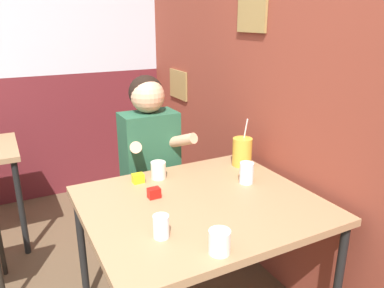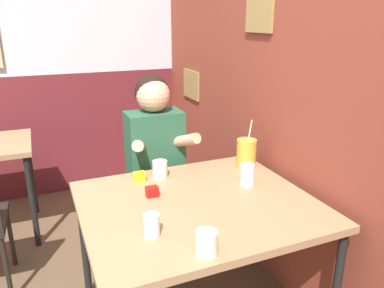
# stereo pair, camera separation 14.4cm
# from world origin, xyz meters

# --- Properties ---
(brick_wall_right) EXTENTS (0.08, 4.38, 2.70)m
(brick_wall_right) POSITION_xyz_m (1.39, 1.19, 1.35)
(brick_wall_right) COLOR brown
(brick_wall_right) RESTS_ON ground_plane
(back_wall) EXTENTS (5.72, 0.09, 2.70)m
(back_wall) POSITION_xyz_m (-0.01, 2.41, 1.35)
(back_wall) COLOR silver
(back_wall) RESTS_ON ground_plane
(main_table) EXTENTS (1.09, 0.94, 0.72)m
(main_table) POSITION_xyz_m (0.77, 0.40, 0.67)
(main_table) COLOR #93704C
(main_table) RESTS_ON ground_plane
(person_seated) EXTENTS (0.42, 0.41, 1.24)m
(person_seated) POSITION_xyz_m (0.76, 1.04, 0.66)
(person_seated) COLOR #235138
(person_seated) RESTS_ON ground_plane
(cocktail_pitcher) EXTENTS (0.12, 0.12, 0.29)m
(cocktail_pitcher) POSITION_xyz_m (1.21, 0.70, 0.81)
(cocktail_pitcher) COLOR gold
(cocktail_pitcher) RESTS_ON main_table
(glass_near_pitcher) EXTENTS (0.06, 0.06, 0.10)m
(glass_near_pitcher) POSITION_xyz_m (0.48, 0.20, 0.77)
(glass_near_pitcher) COLOR silver
(glass_near_pitcher) RESTS_ON main_table
(glass_center) EXTENTS (0.08, 0.08, 0.09)m
(glass_center) POSITION_xyz_m (0.63, 0.01, 0.77)
(glass_center) COLOR silver
(glass_center) RESTS_ON main_table
(glass_far_side) EXTENTS (0.08, 0.08, 0.09)m
(glass_far_side) POSITION_xyz_m (0.69, 0.75, 0.77)
(glass_far_side) COLOR silver
(glass_far_side) RESTS_ON main_table
(glass_by_brick) EXTENTS (0.07, 0.07, 0.11)m
(glass_by_brick) POSITION_xyz_m (1.08, 0.48, 0.78)
(glass_by_brick) COLOR silver
(glass_by_brick) RESTS_ON main_table
(condiment_ketchup) EXTENTS (0.06, 0.04, 0.05)m
(condiment_ketchup) POSITION_xyz_m (0.58, 0.54, 0.75)
(condiment_ketchup) COLOR #B7140F
(condiment_ketchup) RESTS_ON main_table
(condiment_mustard) EXTENTS (0.06, 0.04, 0.05)m
(condiment_mustard) POSITION_xyz_m (0.57, 0.74, 0.75)
(condiment_mustard) COLOR yellow
(condiment_mustard) RESTS_ON main_table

